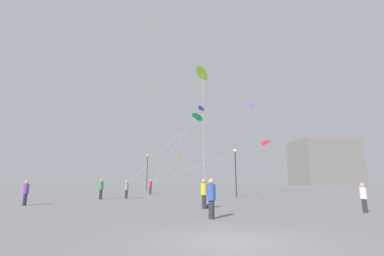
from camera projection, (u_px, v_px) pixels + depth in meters
The scene contains 18 objects.
ground_plane at pixel (231, 241), 7.57m from camera, with size 300.00×300.00×0.00m, color slate.
person_in_yellow at pixel (204, 192), 16.41m from camera, with size 0.40×0.40×1.83m.
person_in_red at pixel (150, 186), 33.18m from camera, with size 0.40×0.40×1.83m.
person_in_green at pixel (101, 188), 24.53m from camera, with size 0.40×0.40×1.86m.
person_in_grey at pixel (126, 188), 25.64m from camera, with size 0.38×0.38×1.75m.
person_in_white at pixel (363, 196), 14.38m from camera, with size 0.35×0.35×1.60m.
person_in_blue at pixel (211, 197), 12.11m from camera, with size 0.40×0.40×1.82m.
person_in_purple at pixel (26, 192), 18.46m from camera, with size 0.37×0.37×1.72m.
kite_violet_delta at pixel (246, 109), 44.83m from camera, with size 16.73×9.13×13.66m.
kite_lime_diamond at pixel (202, 73), 17.80m from camera, with size 1.09×1.31×8.13m.
kite_cobalt_diamond at pixel (201, 109), 37.75m from camera, with size 7.50×2.69×11.08m.
kite_emerald_diamond at pixel (197, 117), 27.04m from camera, with size 7.81×1.63×7.35m.
kite_amber_delta at pixel (179, 157), 44.54m from camera, with size 4.40×11.31×4.84m.
kite_crimson_delta at pixel (262, 144), 37.93m from camera, with size 16.85×3.28×6.22m.
building_left_hall at pixel (324, 163), 94.36m from camera, with size 21.03×16.25×16.00m.
lamppost_east at pixel (147, 167), 45.24m from camera, with size 0.36×0.36×6.22m.
lamppost_west at pixel (235, 165), 27.81m from camera, with size 0.36×0.36×5.04m.
handbag_beside_flyer at pixel (209, 207), 16.36m from camera, with size 0.32×0.14×0.24m, color black.
Camera 1 is at (-1.74, -7.96, 1.74)m, focal length 24.43 mm.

